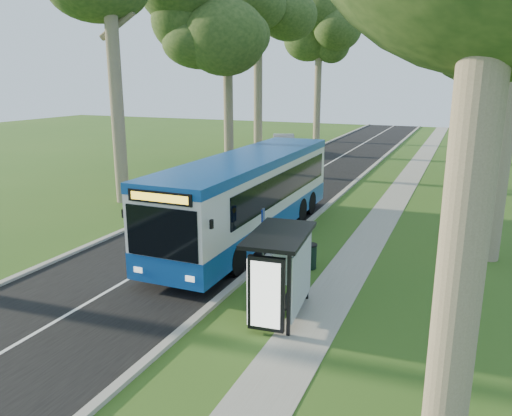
# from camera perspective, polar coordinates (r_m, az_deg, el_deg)

# --- Properties ---
(ground) EXTENTS (120.00, 120.00, 0.00)m
(ground) POSITION_cam_1_polar(r_m,az_deg,el_deg) (16.16, -2.42, -8.99)
(ground) COLOR #2F571B
(ground) RESTS_ON ground
(road) EXTENTS (7.00, 100.00, 0.02)m
(road) POSITION_cam_1_polar(r_m,az_deg,el_deg) (26.18, 0.05, 0.31)
(road) COLOR black
(road) RESTS_ON ground
(kerb_east) EXTENTS (0.25, 100.00, 0.12)m
(kerb_east) POSITION_cam_1_polar(r_m,az_deg,el_deg) (25.05, 7.44, -0.36)
(kerb_east) COLOR #9E9B93
(kerb_east) RESTS_ON ground
(kerb_west) EXTENTS (0.25, 100.00, 0.12)m
(kerb_west) POSITION_cam_1_polar(r_m,az_deg,el_deg) (27.68, -6.63, 1.10)
(kerb_west) COLOR #9E9B93
(kerb_west) RESTS_ON ground
(centre_line) EXTENTS (0.12, 100.00, 0.00)m
(centre_line) POSITION_cam_1_polar(r_m,az_deg,el_deg) (26.18, 0.05, 0.33)
(centre_line) COLOR white
(centre_line) RESTS_ON road
(footpath) EXTENTS (1.50, 100.00, 0.02)m
(footpath) POSITION_cam_1_polar(r_m,az_deg,el_deg) (24.47, 14.21, -1.17)
(footpath) COLOR gray
(footpath) RESTS_ON ground
(bus) EXTENTS (2.77, 13.04, 3.45)m
(bus) POSITION_cam_1_polar(r_m,az_deg,el_deg) (20.52, -0.74, 1.41)
(bus) COLOR silver
(bus) RESTS_ON ground
(bus_stop_sign) EXTENTS (0.10, 0.32, 2.24)m
(bus_stop_sign) POSITION_cam_1_polar(r_m,az_deg,el_deg) (16.94, 0.80, -2.74)
(bus_stop_sign) COLOR gray
(bus_stop_sign) RESTS_ON ground
(bus_shelter) EXTENTS (1.78, 2.92, 2.40)m
(bus_shelter) POSITION_cam_1_polar(r_m,az_deg,el_deg) (13.43, 2.66, -6.27)
(bus_shelter) COLOR black
(bus_shelter) RESTS_ON ground
(litter_bin) EXTENTS (0.51, 0.51, 0.89)m
(litter_bin) POSITION_cam_1_polar(r_m,az_deg,el_deg) (17.59, 6.16, -5.48)
(litter_bin) COLOR black
(litter_bin) RESTS_ON ground
(car_white) EXTENTS (2.44, 5.19, 1.72)m
(car_white) POSITION_cam_1_polar(r_m,az_deg,el_deg) (36.72, -1.18, 5.79)
(car_white) COLOR silver
(car_white) RESTS_ON ground
(car_silver) EXTENTS (3.75, 5.53, 1.72)m
(car_silver) POSITION_cam_1_polar(r_m,az_deg,el_deg) (44.20, 3.19, 7.26)
(car_silver) COLOR #9A9CA1
(car_silver) RESTS_ON ground
(tree_west_c) EXTENTS (5.20, 5.20, 14.07)m
(tree_west_c) POSITION_cam_1_polar(r_m,az_deg,el_deg) (35.17, -3.32, 21.03)
(tree_west_c) COLOR #7A6B56
(tree_west_c) RESTS_ON ground
(tree_west_e) EXTENTS (5.20, 5.20, 16.73)m
(tree_west_e) POSITION_cam_1_polar(r_m,az_deg,el_deg) (53.80, 7.31, 20.77)
(tree_west_e) COLOR #7A6B56
(tree_west_e) RESTS_ON ground
(tree_east_c) EXTENTS (5.20, 5.20, 14.03)m
(tree_east_c) POSITION_cam_1_polar(r_m,az_deg,el_deg) (31.60, 25.26, 20.43)
(tree_east_c) COLOR #7A6B56
(tree_east_c) RESTS_ON ground
(tree_east_d) EXTENTS (5.20, 5.20, 15.32)m
(tree_east_d) POSITION_cam_1_polar(r_m,az_deg,el_deg) (43.66, 26.63, 19.54)
(tree_east_d) COLOR #7A6B56
(tree_east_d) RESTS_ON ground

